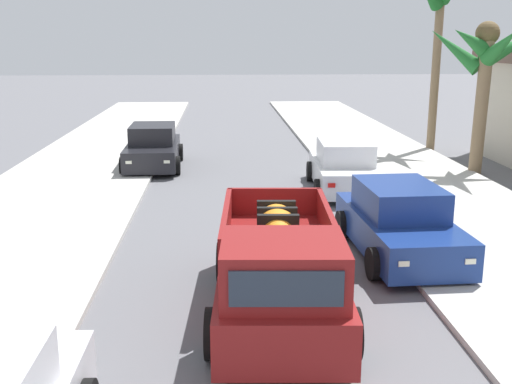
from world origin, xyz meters
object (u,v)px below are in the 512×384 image
at_px(car_right_near, 153,148).
at_px(car_left_far, 399,223).
at_px(car_left_mid, 344,168).
at_px(palm_tree_right_mid, 486,56).
at_px(pickup_truck, 279,271).
at_px(palm_tree_left_fore, 439,0).

height_order(car_right_near, car_left_far, same).
distance_m(car_right_near, car_left_mid, 7.29).
relative_size(car_left_far, palm_tree_right_mid, 0.85).
bearing_deg(car_left_mid, car_right_near, 147.83).
bearing_deg(pickup_truck, car_right_near, 104.87).
bearing_deg(car_right_near, palm_tree_right_mid, -8.47).
relative_size(car_right_near, palm_tree_left_fore, 0.59).
height_order(pickup_truck, car_left_mid, pickup_truck).
bearing_deg(palm_tree_right_mid, car_left_mid, -156.32).
xyz_separation_m(car_right_near, palm_tree_right_mid, (11.21, -1.67, 3.25)).
relative_size(car_left_mid, car_left_far, 1.00).
distance_m(car_left_mid, car_left_far, 5.86).
xyz_separation_m(car_left_mid, palm_tree_right_mid, (5.04, 2.21, 3.25)).
height_order(car_right_near, palm_tree_left_fore, palm_tree_left_fore).
xyz_separation_m(pickup_truck, car_left_far, (2.82, 2.91, -0.10)).
bearing_deg(car_right_near, car_left_far, -57.59).
relative_size(car_left_mid, palm_tree_right_mid, 0.85).
bearing_deg(palm_tree_left_fore, car_left_far, -111.32).
bearing_deg(car_right_near, car_left_mid, -32.17).
bearing_deg(car_left_far, palm_tree_right_mid, 58.08).
bearing_deg(palm_tree_right_mid, palm_tree_left_fore, 91.77).
bearing_deg(car_left_mid, car_left_far, -89.86).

